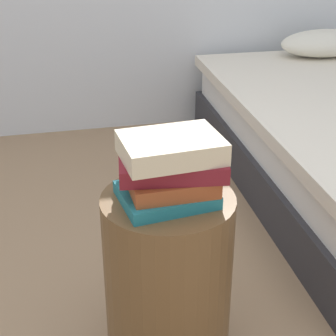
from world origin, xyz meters
The scene contains 5 objects.
side_table centered at (0.00, 0.00, 0.29)m, with size 0.38×0.38×0.57m, color brown.
book_teal centered at (-0.01, -0.01, 0.59)m, with size 0.25×0.20×0.04m, color #1E727F.
book_rust centered at (0.01, -0.01, 0.63)m, with size 0.23×0.18×0.05m, color #994723.
book_maroon centered at (0.01, 0.00, 0.67)m, with size 0.29×0.18×0.05m, color maroon.
book_cream centered at (0.01, -0.01, 0.73)m, with size 0.26×0.19×0.06m, color beige.
Camera 1 is at (-0.29, -1.27, 1.32)m, focal length 57.65 mm.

